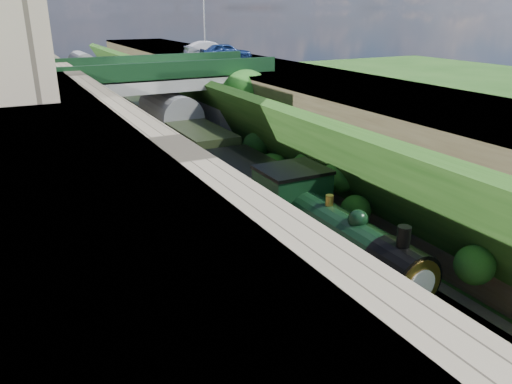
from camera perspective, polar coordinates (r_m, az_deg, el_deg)
ground at (r=18.21m, az=11.36°, el=-15.58°), size 160.00×160.00×0.00m
trackbed at (r=34.34m, az=-9.62°, el=2.27°), size 10.00×90.00×0.20m
retaining_wall at (r=32.29m, az=-19.33°, el=6.53°), size 1.00×90.00×7.00m
street_plateau_left at (r=32.03m, az=-25.51°, el=5.58°), size 6.00×90.00×7.00m
street_plateau_right at (r=37.41m, az=4.19°, el=8.78°), size 8.00×90.00×6.25m
embankment_slope at (r=34.80m, az=-1.77°, el=7.11°), size 4.27×90.00×6.36m
track_left at (r=33.78m, az=-12.85°, el=2.00°), size 2.50×90.00×0.20m
track_right at (r=34.65m, az=-7.75°, el=2.80°), size 2.50×90.00×0.20m
road_bridge at (r=37.37m, az=-10.54°, el=9.98°), size 16.00×6.40×7.25m
tree at (r=35.72m, az=-1.04°, el=10.77°), size 3.60×3.80×6.60m
lamppost at (r=46.59m, az=-5.87°, el=18.98°), size 0.87×0.15×6.00m
car_blue at (r=44.45m, az=-3.47°, el=15.68°), size 4.64×2.44×1.51m
car_silver at (r=47.47m, az=-5.33°, el=15.91°), size 4.68×2.13×1.49m
locomotive at (r=20.22m, az=8.42°, el=-5.30°), size 3.10×10.23×3.83m
tender at (r=26.15m, az=-0.96°, el=0.31°), size 2.70×6.00×3.05m
coach_front at (r=37.28m, az=-9.68°, el=6.82°), size 2.90×18.00×3.70m
coach_middle at (r=55.19m, az=-15.91°, el=10.67°), size 2.90×18.00×3.70m
coach_rear at (r=73.54m, az=-19.12°, el=12.57°), size 2.90×18.00×3.70m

